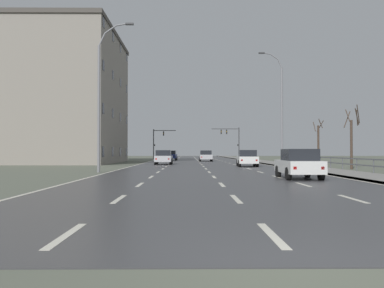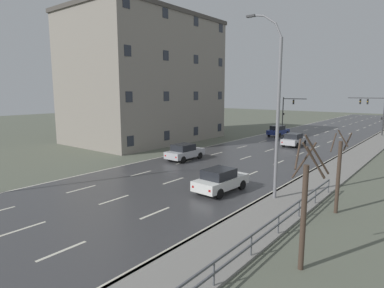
% 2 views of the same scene
% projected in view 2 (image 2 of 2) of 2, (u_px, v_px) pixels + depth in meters
% --- Properties ---
extents(ground_plane, '(160.00, 160.00, 0.12)m').
position_uv_depth(ground_plane, '(259.00, 154.00, 34.31)').
color(ground_plane, '#5B6051').
extents(road_asphalt_strip, '(14.00, 120.00, 0.03)m').
position_uv_depth(road_asphalt_strip, '(300.00, 141.00, 43.56)').
color(road_asphalt_strip, '#3D3D3F').
rests_on(road_asphalt_strip, ground).
extents(sidewalk_right, '(3.00, 120.00, 0.12)m').
position_uv_depth(sidewalk_right, '(370.00, 147.00, 38.37)').
color(sidewalk_right, gray).
rests_on(sidewalk_right, ground).
extents(street_lamp_midground, '(2.33, 0.24, 11.06)m').
position_uv_depth(street_lamp_midground, '(276.00, 110.00, 18.92)').
color(street_lamp_midground, slate).
rests_on(street_lamp_midground, ground).
extents(traffic_signal_right, '(5.14, 0.36, 5.85)m').
position_uv_depth(traffic_signal_right, '(374.00, 109.00, 48.15)').
color(traffic_signal_right, '#38383A').
rests_on(traffic_signal_right, ground).
extents(traffic_signal_left, '(4.22, 0.36, 5.56)m').
position_uv_depth(traffic_signal_left, '(287.00, 108.00, 57.12)').
color(traffic_signal_left, '#38383A').
rests_on(traffic_signal_left, ground).
extents(car_mid_centre, '(1.85, 4.11, 1.57)m').
position_uv_depth(car_mid_centre, '(294.00, 140.00, 38.98)').
color(car_mid_centre, '#B7B7BC').
rests_on(car_mid_centre, ground).
extents(car_near_right, '(1.97, 4.17, 1.57)m').
position_uv_depth(car_near_right, '(278.00, 131.00, 47.94)').
color(car_near_right, navy).
rests_on(car_near_right, ground).
extents(car_distant, '(2.00, 4.18, 1.57)m').
position_uv_depth(car_distant, '(220.00, 180.00, 21.14)').
color(car_distant, silver).
rests_on(car_distant, ground).
extents(car_far_right, '(1.86, 4.11, 1.57)m').
position_uv_depth(car_far_right, '(185.00, 152.00, 31.03)').
color(car_far_right, '#B7B7BC').
rests_on(car_far_right, ground).
extents(brick_building, '(13.01, 19.58, 16.30)m').
position_uv_depth(brick_building, '(146.00, 79.00, 43.19)').
color(brick_building, gray).
rests_on(brick_building, ground).
extents(bare_tree_mid, '(1.33, 1.38, 5.15)m').
position_uv_depth(bare_tree_mid, '(305.00, 208.00, 11.58)').
color(bare_tree_mid, '#423328').
rests_on(bare_tree_mid, ground).
extents(bare_tree_far, '(0.95, 0.97, 4.59)m').
position_uv_depth(bare_tree_far, '(338.00, 174.00, 17.23)').
color(bare_tree_far, '#423328').
rests_on(bare_tree_far, ground).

